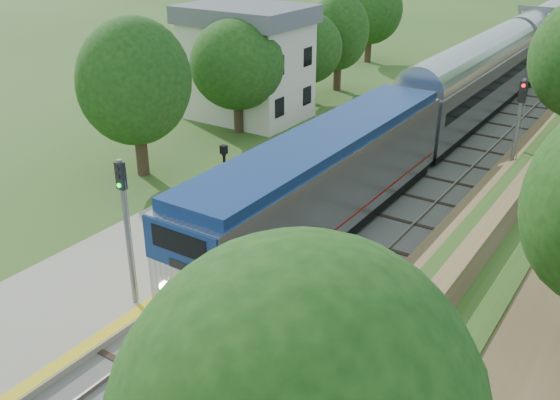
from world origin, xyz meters
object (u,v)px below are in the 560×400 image
Objects in this scene: signal_platform at (126,218)px; signal_farside at (517,130)px; station_building at (247,62)px; lamppost_far at (226,194)px.

signal_farside reaches higher than signal_platform.
signal_farside is (20.20, -5.06, -0.00)m from station_building.
lamppost_far is 14.71m from signal_farside.
station_building reaches higher than lamppost_far.
lamppost_far is at bearing -132.10° from signal_farside.
lamppost_far is 0.72× the size of signal_platform.
signal_platform is at bearing -63.67° from station_building.
station_building is 19.08m from lamppost_far.
signal_farside is (9.79, 10.83, 1.84)m from lamppost_far.
signal_farside is (9.10, 17.37, 0.16)m from signal_platform.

